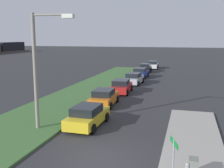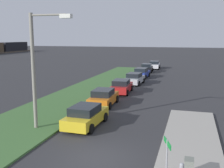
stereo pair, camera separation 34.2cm
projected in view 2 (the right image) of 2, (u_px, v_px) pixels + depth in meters
name	position (u px, v px, depth m)	size (l,w,h in m)	color
ground	(97.00, 159.00, 13.70)	(300.00, 300.00, 0.00)	#2D2D30
grass_median	(64.00, 103.00, 25.01)	(60.00, 6.00, 0.12)	#3D6633
parked_car_yellow	(86.00, 116.00, 18.62)	(4.35, 2.11, 1.47)	gold
parked_car_orange	(104.00, 97.00, 24.27)	(4.37, 2.15, 1.47)	orange
parked_car_red	(121.00, 86.00, 29.63)	(4.39, 2.19, 1.47)	red
parked_car_silver	(135.00, 79.00, 35.15)	(4.39, 2.19, 1.47)	#B2B5BA
parked_car_blue	(141.00, 73.00, 40.66)	(4.36, 2.14, 1.47)	#23389E
parked_car_black	(147.00, 68.00, 47.10)	(4.40, 2.21, 1.47)	black
parked_car_white	(154.00, 65.00, 52.25)	(4.38, 2.18, 1.47)	silver
street_sign	(167.00, 164.00, 9.41)	(0.86, 0.32, 2.60)	#99999E
streetlight	(38.00, 63.00, 17.24)	(0.37, 2.87, 7.50)	gray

